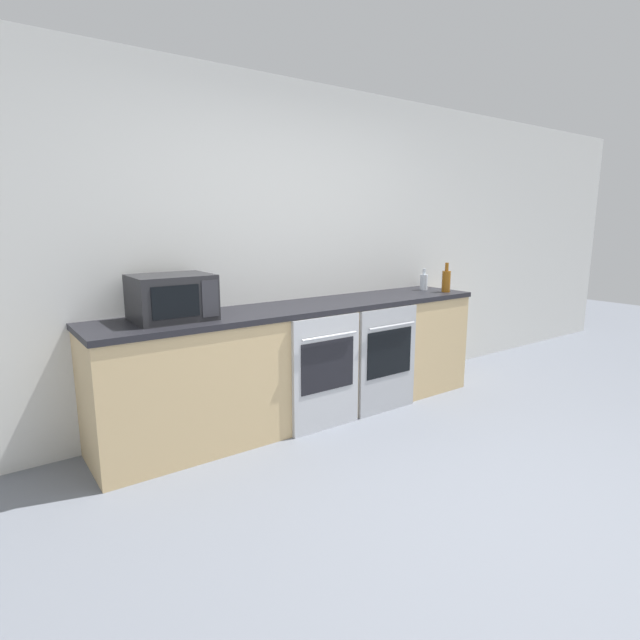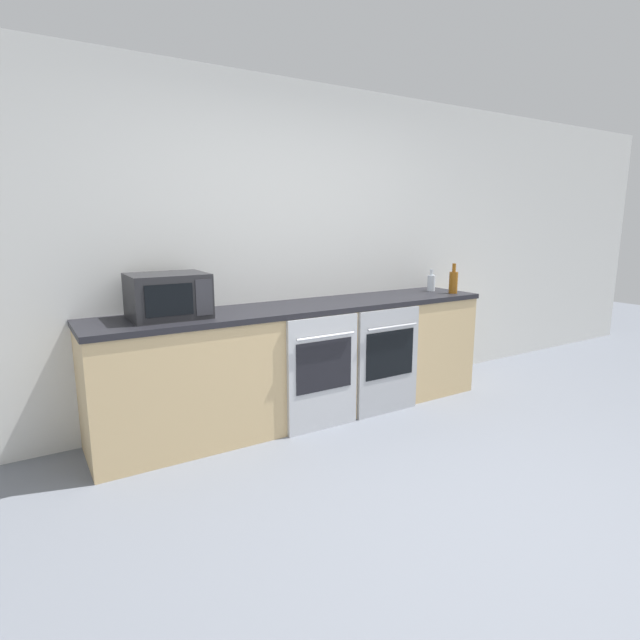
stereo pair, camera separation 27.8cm
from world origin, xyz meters
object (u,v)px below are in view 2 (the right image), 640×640
object	(u,v)px
bottle_clear	(431,282)
oven_left	(323,373)
microwave	(168,296)
oven_right	(389,361)
bottle_amber	(453,282)

from	to	relation	value
bottle_clear	oven_left	bearing A→B (deg)	-165.28
bottle_clear	microwave	bearing A→B (deg)	-179.11
oven_left	oven_right	xyz separation A→B (m)	(0.62, 0.00, 0.00)
microwave	oven_left	bearing A→B (deg)	-18.27
oven_right	oven_left	bearing A→B (deg)	180.00
oven_right	microwave	xyz separation A→B (m)	(-1.62, 0.33, 0.61)
bottle_amber	microwave	bearing A→B (deg)	175.93
oven_right	bottle_clear	size ratio (longest dim) A/B	4.27
oven_left	microwave	size ratio (longest dim) A/B	1.72
oven_right	microwave	bearing A→B (deg)	168.43
bottle_clear	bottle_amber	bearing A→B (deg)	-74.39
oven_left	oven_right	distance (m)	0.62
bottle_clear	bottle_amber	xyz separation A→B (m)	(0.06, -0.21, 0.03)
oven_left	bottle_clear	bearing A→B (deg)	14.72
oven_right	bottle_amber	xyz separation A→B (m)	(0.85, 0.16, 0.57)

